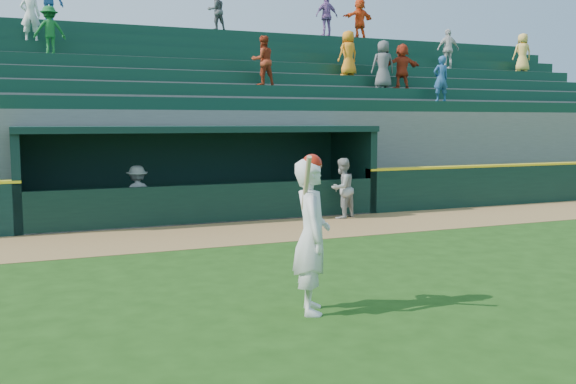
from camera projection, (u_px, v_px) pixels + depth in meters
name	position (u px, v px, depth m)	size (l,w,h in m)	color
ground	(326.00, 282.00, 10.38)	(120.00, 120.00, 0.00)	#1C4010
warning_track	(233.00, 233.00, 14.88)	(40.00, 3.00, 0.01)	olive
field_wall_right	(574.00, 182.00, 21.01)	(15.50, 0.30, 1.20)	black
wall_stripe_right	(575.00, 163.00, 20.94)	(15.50, 0.32, 0.06)	yellow
dugout_player_front	(342.00, 188.00, 17.10)	(0.78, 0.61, 1.62)	#9B9B96
dugout_player_inside	(137.00, 194.00, 16.29)	(0.95, 0.55, 1.47)	#A8A8A3
dugout	(198.00, 166.00, 17.58)	(9.40, 2.80, 2.46)	slate
stands	(165.00, 127.00, 21.67)	(34.50, 6.25, 7.61)	slate
batter_at_plate	(312.00, 234.00, 8.62)	(0.72, 0.92, 2.17)	silver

